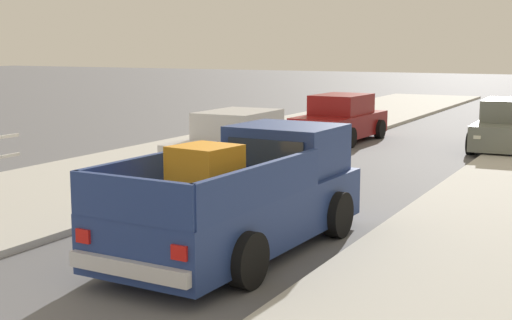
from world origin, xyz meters
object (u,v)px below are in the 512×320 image
Objects in this scene: car_right_near at (237,144)px; car_left_mid at (340,120)px; pickup_truck at (245,198)px; car_left_near at (510,127)px.

car_left_mid is at bearing 89.33° from car_right_near.
car_left_mid is (-3.32, 12.65, -0.09)m from pickup_truck.
pickup_truck is at bearing -59.65° from car_right_near.
pickup_truck reaches higher than car_left_near.
car_left_mid is (0.08, 6.84, 0.00)m from car_right_near.
pickup_truck is 13.07m from car_left_mid.
pickup_truck is 13.15m from car_left_near.
car_right_near and car_left_mid have the same top height.
pickup_truck reaches higher than car_right_near.
car_right_near is at bearing -126.73° from car_left_near.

